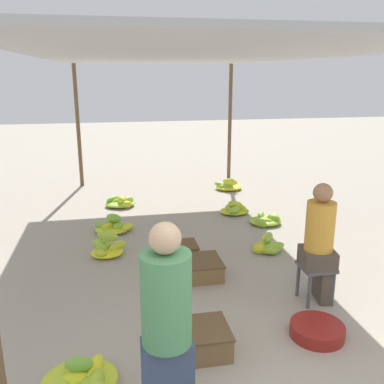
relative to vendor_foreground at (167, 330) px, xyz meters
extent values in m
cylinder|color=brown|center=(-0.95, 6.99, 0.49)|extent=(0.08, 0.08, 2.59)
cylinder|color=brown|center=(2.38, 6.99, 0.49)|extent=(0.08, 0.08, 2.59)
cube|color=#B2B2B7|center=(0.71, 3.35, 1.81)|extent=(3.73, 7.68, 0.04)
cylinder|color=#4C8C59|center=(0.00, 0.00, 0.23)|extent=(0.33, 0.33, 0.62)
sphere|color=tan|center=(0.00, 0.00, 0.64)|extent=(0.20, 0.20, 0.20)
cube|color=#4C4C4C|center=(1.80, 1.45, -0.39)|extent=(0.34, 0.34, 0.04)
cylinder|color=#4C4C4C|center=(1.66, 1.31, -0.61)|extent=(0.04, 0.04, 0.38)
cylinder|color=#4C4C4C|center=(1.93, 1.31, -0.61)|extent=(0.04, 0.04, 0.38)
cylinder|color=#4C4C4C|center=(1.66, 1.58, -0.61)|extent=(0.04, 0.04, 0.38)
cylinder|color=#4C4C4C|center=(1.93, 1.58, -0.61)|extent=(0.04, 0.04, 0.38)
cube|color=#4C4238|center=(1.90, 1.46, -0.59)|extent=(0.18, 0.32, 0.42)
cube|color=#4C4238|center=(1.80, 1.45, -0.28)|extent=(0.39, 0.39, 0.18)
cylinder|color=gold|center=(1.80, 1.45, 0.07)|extent=(0.34, 0.34, 0.52)
sphere|color=#9E704C|center=(1.80, 1.45, 0.43)|extent=(0.20, 0.20, 0.20)
cylinder|color=maroon|center=(1.53, 0.84, -0.74)|extent=(0.51, 0.51, 0.12)
ellipsoid|color=#74B337|center=(-0.63, 0.59, -0.61)|extent=(0.24, 0.15, 0.12)
ellipsoid|color=#A2C52F|center=(-0.50, 0.48, -0.70)|extent=(0.19, 0.29, 0.14)
ellipsoid|color=yellow|center=(-0.66, 0.55, -0.72)|extent=(0.26, 0.19, 0.14)
ellipsoid|color=yellow|center=(-0.51, 0.64, -0.70)|extent=(0.19, 0.33, 0.12)
ellipsoid|color=#BDD02A|center=(-0.63, 0.58, -0.75)|extent=(0.61, 0.53, 0.10)
ellipsoid|color=#BCCF2B|center=(-0.51, 2.98, -0.71)|extent=(0.24, 0.24, 0.09)
ellipsoid|color=#92BF32|center=(-0.50, 3.17, -0.69)|extent=(0.28, 0.35, 0.14)
ellipsoid|color=#9EC330|center=(-0.45, 3.14, -0.70)|extent=(0.25, 0.32, 0.12)
ellipsoid|color=#C2D229|center=(-0.27, 3.13, -0.69)|extent=(0.30, 0.29, 0.12)
ellipsoid|color=#99C231|center=(-0.50, 3.18, -0.67)|extent=(0.29, 0.29, 0.12)
ellipsoid|color=#99C231|center=(-0.40, 3.08, -0.52)|extent=(0.33, 0.24, 0.15)
ellipsoid|color=yellow|center=(-0.42, 3.08, -0.75)|extent=(0.44, 0.38, 0.10)
ellipsoid|color=#7DB636|center=(-0.31, 4.00, -0.58)|extent=(0.31, 0.31, 0.12)
ellipsoid|color=yellow|center=(-0.39, 3.95, -0.68)|extent=(0.25, 0.24, 0.11)
ellipsoid|color=#CBD628|center=(-0.11, 3.93, -0.72)|extent=(0.29, 0.32, 0.10)
ellipsoid|color=#93BF32|center=(-0.24, 3.94, -0.70)|extent=(0.24, 0.23, 0.15)
ellipsoid|color=#CAD528|center=(-0.32, 4.07, -0.67)|extent=(0.20, 0.26, 0.10)
ellipsoid|color=#81B835|center=(-0.53, 4.07, -0.70)|extent=(0.25, 0.35, 0.10)
ellipsoid|color=#A3C52F|center=(-0.37, 4.02, -0.71)|extent=(0.32, 0.14, 0.15)
ellipsoid|color=#C6D329|center=(-0.34, 3.98, -0.75)|extent=(0.53, 0.47, 0.10)
ellipsoid|color=#A2C52F|center=(-0.02, 5.31, -0.69)|extent=(0.27, 0.26, 0.15)
ellipsoid|color=#CBD528|center=(-0.15, 5.23, -0.66)|extent=(0.16, 0.24, 0.14)
ellipsoid|color=#C7D428|center=(-0.07, 5.17, -0.73)|extent=(0.25, 0.20, 0.14)
ellipsoid|color=#77B437|center=(-0.30, 5.40, -0.70)|extent=(0.31, 0.30, 0.14)
ellipsoid|color=#76B337|center=(-0.04, 5.47, -0.73)|extent=(0.22, 0.28, 0.13)
ellipsoid|color=#A6C72E|center=(-0.16, 5.32, -0.72)|extent=(0.34, 0.17, 0.14)
ellipsoid|color=#93BF32|center=(-0.17, 5.25, -0.72)|extent=(0.26, 0.29, 0.13)
ellipsoid|color=#94BF32|center=(-0.18, 5.30, -0.75)|extent=(0.54, 0.47, 0.10)
ellipsoid|color=yellow|center=(1.67, 2.75, -0.73)|extent=(0.28, 0.11, 0.14)
ellipsoid|color=#A3C52F|center=(1.71, 2.72, -0.73)|extent=(0.30, 0.26, 0.12)
ellipsoid|color=yellow|center=(1.79, 2.86, -0.61)|extent=(0.27, 0.27, 0.12)
ellipsoid|color=#76B337|center=(1.82, 2.70, -0.74)|extent=(0.25, 0.22, 0.11)
ellipsoid|color=#8CBC33|center=(1.80, 2.85, -0.61)|extent=(0.25, 0.30, 0.13)
ellipsoid|color=#8ABB33|center=(1.84, 2.74, -0.70)|extent=(0.36, 0.21, 0.10)
ellipsoid|color=#C1D12A|center=(1.80, 2.85, -0.75)|extent=(0.42, 0.36, 0.10)
ellipsoid|color=#B2CB2C|center=(1.67, 4.47, -0.69)|extent=(0.16, 0.23, 0.14)
ellipsoid|color=#C2D229|center=(1.79, 4.46, -0.64)|extent=(0.30, 0.24, 0.15)
ellipsoid|color=#C3D229|center=(1.88, 4.45, -0.72)|extent=(0.32, 0.32, 0.11)
ellipsoid|color=#B4CC2C|center=(1.75, 4.49, -0.62)|extent=(0.22, 0.26, 0.10)
ellipsoid|color=#8CBC33|center=(1.90, 4.61, -0.72)|extent=(0.30, 0.37, 0.12)
ellipsoid|color=#8DBD33|center=(1.74, 4.33, -0.68)|extent=(0.31, 0.28, 0.12)
ellipsoid|color=#AAC82E|center=(1.82, 4.61, -0.66)|extent=(0.18, 0.34, 0.11)
ellipsoid|color=#C8D428|center=(1.78, 4.49, -0.75)|extent=(0.49, 0.43, 0.10)
ellipsoid|color=#86BA34|center=(2.04, 5.99, -0.72)|extent=(0.34, 0.18, 0.14)
ellipsoid|color=yellow|center=(2.12, 5.96, -0.61)|extent=(0.32, 0.30, 0.14)
ellipsoid|color=#78B437|center=(2.12, 6.17, -0.70)|extent=(0.25, 0.24, 0.10)
ellipsoid|color=#8FBD33|center=(1.94, 6.10, -0.69)|extent=(0.25, 0.31, 0.10)
ellipsoid|color=yellow|center=(2.13, 6.06, -0.75)|extent=(0.55, 0.48, 0.10)
ellipsoid|color=#B8CE2B|center=(2.32, 3.94, -0.73)|extent=(0.18, 0.31, 0.14)
ellipsoid|color=#79B536|center=(2.12, 4.05, -0.71)|extent=(0.22, 0.29, 0.13)
ellipsoid|color=#95C031|center=(2.12, 3.80, -0.72)|extent=(0.23, 0.19, 0.10)
ellipsoid|color=#A2C52F|center=(2.16, 3.91, -0.74)|extent=(0.28, 0.31, 0.12)
ellipsoid|color=#91BE32|center=(2.01, 3.75, -0.73)|extent=(0.22, 0.27, 0.13)
ellipsoid|color=#81B835|center=(2.27, 3.86, -0.69)|extent=(0.23, 0.26, 0.12)
ellipsoid|color=#99C131|center=(2.14, 3.88, -0.75)|extent=(0.53, 0.46, 0.10)
cube|color=brown|center=(0.58, 2.89, -0.72)|extent=(0.39, 0.39, 0.15)
cube|color=brown|center=(0.58, 2.89, -0.64)|extent=(0.41, 0.41, 0.02)
cube|color=brown|center=(0.42, 0.82, -0.69)|extent=(0.45, 0.45, 0.22)
cube|color=brown|center=(0.42, 0.82, -0.57)|extent=(0.47, 0.47, 0.02)
cube|color=brown|center=(0.70, 2.25, -0.70)|extent=(0.49, 0.49, 0.20)
cube|color=brown|center=(0.70, 2.25, -0.59)|extent=(0.51, 0.51, 0.02)
camera|label=1|loc=(-0.29, -2.40, 1.61)|focal=40.00mm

